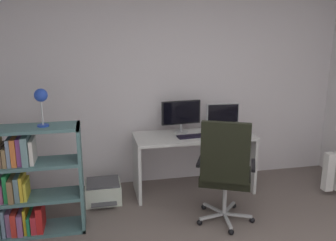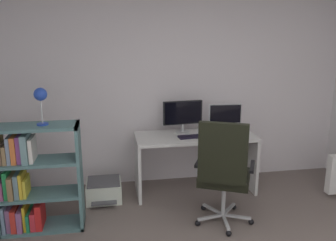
# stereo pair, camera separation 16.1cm
# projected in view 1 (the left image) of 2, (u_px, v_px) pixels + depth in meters

# --- Properties ---
(wall_back) EXTENTS (4.54, 0.10, 2.70)m
(wall_back) POSITION_uv_depth(u_px,v_px,m) (175.00, 82.00, 4.65)
(wall_back) COLOR silver
(wall_back) RESTS_ON ground
(desk) EXTENTS (1.48, 0.62, 0.74)m
(desk) POSITION_uv_depth(u_px,v_px,m) (194.00, 150.00, 4.44)
(desk) COLOR silver
(desk) RESTS_ON ground
(monitor_main) EXTENTS (0.51, 0.18, 0.41)m
(monitor_main) POSITION_uv_depth(u_px,v_px,m) (181.00, 114.00, 4.44)
(monitor_main) COLOR #B2B5B7
(monitor_main) RESTS_ON desk
(monitor_secondary) EXTENTS (0.43, 0.18, 0.35)m
(monitor_secondary) POSITION_uv_depth(u_px,v_px,m) (223.00, 115.00, 4.56)
(monitor_secondary) COLOR #B2B5B7
(monitor_secondary) RESTS_ON desk
(keyboard) EXTENTS (0.35, 0.16, 0.02)m
(keyboard) POSITION_uv_depth(u_px,v_px,m) (191.00, 136.00, 4.29)
(keyboard) COLOR black
(keyboard) RESTS_ON desk
(computer_mouse) EXTENTS (0.07, 0.11, 0.03)m
(computer_mouse) POSITION_uv_depth(u_px,v_px,m) (214.00, 135.00, 4.34)
(computer_mouse) COLOR black
(computer_mouse) RESTS_ON desk
(office_chair) EXTENTS (0.68, 0.68, 1.16)m
(office_chair) POSITION_uv_depth(u_px,v_px,m) (225.00, 169.00, 3.59)
(office_chair) COLOR #B7BABC
(office_chair) RESTS_ON ground
(bookshelf) EXTENTS (0.83, 0.33, 1.11)m
(bookshelf) POSITION_uv_depth(u_px,v_px,m) (30.00, 183.00, 3.49)
(bookshelf) COLOR slate
(bookshelf) RESTS_ON ground
(desk_lamp) EXTENTS (0.13, 0.13, 0.37)m
(desk_lamp) POSITION_uv_depth(u_px,v_px,m) (41.00, 98.00, 3.32)
(desk_lamp) COLOR #2345B7
(desk_lamp) RESTS_ON bookshelf
(printer) EXTENTS (0.42, 0.46, 0.25)m
(printer) POSITION_uv_depth(u_px,v_px,m) (103.00, 191.00, 4.24)
(printer) COLOR silver
(printer) RESTS_ON ground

